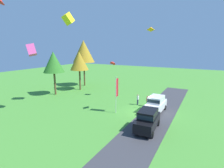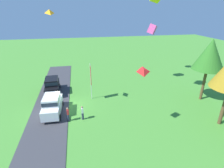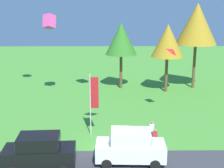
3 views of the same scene
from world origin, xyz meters
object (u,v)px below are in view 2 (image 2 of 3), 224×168
at_px(flag_banner, 91,78).
at_px(car_suv_far_end, 52,104).
at_px(tree_right_of_center, 210,55).
at_px(kite_box_low_drifter, 152,29).
at_px(car_suv_mid_row, 52,85).
at_px(kite_diamond_high_left, 49,11).
at_px(person_beside_suv, 82,113).
at_px(person_watching_sky, 68,114).
at_px(kite_diamond_mid_center, 144,71).

bearing_deg(flag_banner, car_suv_far_end, -60.92).
bearing_deg(tree_right_of_center, kite_box_low_drifter, -149.91).
relative_size(car_suv_mid_row, car_suv_far_end, 1.01).
bearing_deg(tree_right_of_center, flag_banner, -100.70).
distance_m(car_suv_far_end, kite_diamond_high_left, 10.16).
distance_m(flag_banner, kite_diamond_high_left, 9.17).
relative_size(person_beside_suv, person_watching_sky, 1.00).
bearing_deg(person_beside_suv, car_suv_mid_row, -152.50).
distance_m(car_suv_mid_row, car_suv_far_end, 5.96).
distance_m(car_suv_far_end, tree_right_of_center, 20.36).
bearing_deg(flag_banner, kite_diamond_mid_center, 31.62).
xyz_separation_m(kite_diamond_mid_center, kite_diamond_high_left, (-5.51, -8.35, 5.07)).
relative_size(car_suv_far_end, kite_box_low_drifter, 3.34).
xyz_separation_m(tree_right_of_center, flag_banner, (-2.82, -14.89, -3.04)).
height_order(person_beside_suv, kite_diamond_mid_center, kite_diamond_mid_center).
xyz_separation_m(car_suv_mid_row, kite_box_low_drifter, (-1.90, 15.78, 7.37)).
bearing_deg(flag_banner, person_beside_suv, -17.50).
distance_m(tree_right_of_center, flag_banner, 15.46).
distance_m(person_watching_sky, flag_banner, 5.98).
relative_size(person_beside_suv, flag_banner, 0.33).
relative_size(person_watching_sky, kite_box_low_drifter, 1.22).
bearing_deg(tree_right_of_center, person_watching_sky, -84.36).
xyz_separation_m(car_suv_mid_row, person_beside_suv, (7.79, 4.06, -0.42)).
xyz_separation_m(car_suv_mid_row, flag_banner, (3.23, 5.50, 1.95)).
bearing_deg(kite_diamond_high_left, person_watching_sky, 17.53).
xyz_separation_m(car_suv_far_end, kite_diamond_high_left, (-1.04, 0.91, 10.06)).
relative_size(car_suv_mid_row, tree_right_of_center, 0.57).
height_order(person_beside_suv, flag_banner, flag_banner).
distance_m(car_suv_far_end, kite_box_low_drifter, 18.57).
relative_size(person_watching_sky, tree_right_of_center, 0.21).
height_order(car_suv_far_end, kite_diamond_high_left, kite_diamond_high_left).
height_order(kite_diamond_mid_center, kite_diamond_high_left, kite_diamond_high_left).
height_order(person_watching_sky, kite_diamond_mid_center, kite_diamond_mid_center).
xyz_separation_m(car_suv_mid_row, kite_diamond_high_left, (4.89, 1.56, 10.06)).
bearing_deg(person_beside_suv, car_suv_far_end, -118.71).
relative_size(car_suv_mid_row, kite_diamond_mid_center, 4.92).
height_order(person_watching_sky, flag_banner, flag_banner).
bearing_deg(car_suv_far_end, person_beside_suv, 61.29).
xyz_separation_m(car_suv_far_end, person_beside_suv, (1.87, 3.41, -0.42)).
height_order(flag_banner, kite_box_low_drifter, kite_box_low_drifter).
xyz_separation_m(kite_box_low_drifter, kite_diamond_mid_center, (12.30, -5.87, -2.38)).
bearing_deg(kite_diamond_high_left, flag_banner, 112.87).
distance_m(kite_box_low_drifter, kite_diamond_mid_center, 13.84).
bearing_deg(kite_diamond_high_left, car_suv_mid_row, -162.34).
relative_size(tree_right_of_center, kite_diamond_mid_center, 8.66).
bearing_deg(tree_right_of_center, person_beside_suv, -83.88).
relative_size(person_beside_suv, kite_diamond_mid_center, 1.79).
height_order(car_suv_mid_row, kite_diamond_mid_center, kite_diamond_mid_center).
bearing_deg(person_beside_suv, tree_right_of_center, 96.12).
bearing_deg(kite_box_low_drifter, flag_banner, -63.49).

